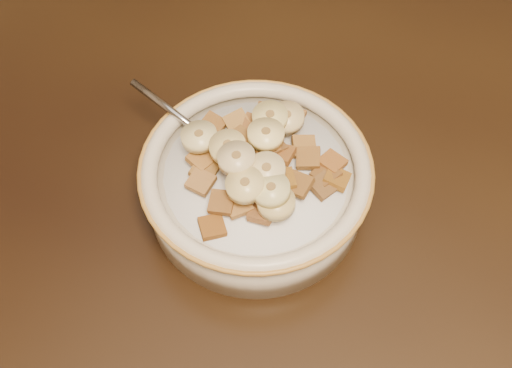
% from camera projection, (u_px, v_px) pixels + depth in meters
% --- Properties ---
extents(cereal_bowl, '(0.19, 0.19, 0.05)m').
position_uv_depth(cereal_bowl, '(256.00, 188.00, 0.57)').
color(cereal_bowl, beige).
rests_on(cereal_bowl, table).
extents(milk, '(0.16, 0.16, 0.00)m').
position_uv_depth(milk, '(256.00, 174.00, 0.55)').
color(milk, white).
rests_on(milk, cereal_bowl).
extents(spoon, '(0.05, 0.04, 0.01)m').
position_uv_depth(spoon, '(228.00, 153.00, 0.56)').
color(spoon, '#A6A6A6').
rests_on(spoon, cereal_bowl).
extents(cereal_square_0, '(0.02, 0.02, 0.01)m').
position_uv_depth(cereal_square_0, '(299.00, 185.00, 0.53)').
color(cereal_square_0, brown).
rests_on(cereal_square_0, milk).
extents(cereal_square_1, '(0.03, 0.03, 0.01)m').
position_uv_depth(cereal_square_1, '(326.00, 175.00, 0.54)').
color(cereal_square_1, brown).
rests_on(cereal_square_1, milk).
extents(cereal_square_2, '(0.02, 0.02, 0.01)m').
position_uv_depth(cereal_square_2, '(204.00, 170.00, 0.54)').
color(cereal_square_2, brown).
rests_on(cereal_square_2, milk).
extents(cereal_square_3, '(0.03, 0.03, 0.01)m').
position_uv_depth(cereal_square_3, '(241.00, 138.00, 0.55)').
color(cereal_square_3, brown).
rests_on(cereal_square_3, milk).
extents(cereal_square_4, '(0.02, 0.02, 0.01)m').
position_uv_depth(cereal_square_4, '(254.00, 126.00, 0.57)').
color(cereal_square_4, brown).
rests_on(cereal_square_4, milk).
extents(cereal_square_5, '(0.03, 0.03, 0.01)m').
position_uv_depth(cereal_square_5, '(282.00, 180.00, 0.53)').
color(cereal_square_5, '#905E17').
rests_on(cereal_square_5, milk).
extents(cereal_square_6, '(0.02, 0.02, 0.01)m').
position_uv_depth(cereal_square_6, '(263.00, 213.00, 0.52)').
color(cereal_square_6, '#9C5F37').
rests_on(cereal_square_6, milk).
extents(cereal_square_7, '(0.03, 0.03, 0.01)m').
position_uv_depth(cereal_square_7, '(271.00, 174.00, 0.52)').
color(cereal_square_7, '#9C591D').
rests_on(cereal_square_7, milk).
extents(cereal_square_8, '(0.02, 0.02, 0.01)m').
position_uv_depth(cereal_square_8, '(268.00, 134.00, 0.55)').
color(cereal_square_8, olive).
rests_on(cereal_square_8, milk).
extents(cereal_square_9, '(0.02, 0.02, 0.01)m').
position_uv_depth(cereal_square_9, '(292.00, 116.00, 0.58)').
color(cereal_square_9, olive).
rests_on(cereal_square_9, milk).
extents(cereal_square_10, '(0.03, 0.03, 0.01)m').
position_uv_depth(cereal_square_10, '(202.00, 159.00, 0.54)').
color(cereal_square_10, brown).
rests_on(cereal_square_10, milk).
extents(cereal_square_11, '(0.03, 0.03, 0.01)m').
position_uv_depth(cereal_square_11, '(266.00, 146.00, 0.54)').
color(cereal_square_11, olive).
rests_on(cereal_square_11, milk).
extents(cereal_square_12, '(0.02, 0.02, 0.01)m').
position_uv_depth(cereal_square_12, '(264.00, 124.00, 0.57)').
color(cereal_square_12, brown).
rests_on(cereal_square_12, milk).
extents(cereal_square_13, '(0.03, 0.03, 0.01)m').
position_uv_depth(cereal_square_13, '(276.00, 125.00, 0.57)').
color(cereal_square_13, brown).
rests_on(cereal_square_13, milk).
extents(cereal_square_14, '(0.02, 0.02, 0.01)m').
position_uv_depth(cereal_square_14, '(337.00, 178.00, 0.54)').
color(cereal_square_14, brown).
rests_on(cereal_square_14, milk).
extents(cereal_square_15, '(0.02, 0.02, 0.01)m').
position_uv_depth(cereal_square_15, '(213.00, 125.00, 0.57)').
color(cereal_square_15, brown).
rests_on(cereal_square_15, milk).
extents(cereal_square_16, '(0.03, 0.03, 0.01)m').
position_uv_depth(cereal_square_16, '(238.00, 204.00, 0.52)').
color(cereal_square_16, olive).
rests_on(cereal_square_16, milk).
extents(cereal_square_17, '(0.03, 0.03, 0.01)m').
position_uv_depth(cereal_square_17, '(212.00, 227.00, 0.52)').
color(cereal_square_17, brown).
rests_on(cereal_square_17, milk).
extents(cereal_square_18, '(0.03, 0.03, 0.01)m').
position_uv_depth(cereal_square_18, '(202.00, 141.00, 0.56)').
color(cereal_square_18, brown).
rests_on(cereal_square_18, milk).
extents(cereal_square_19, '(0.02, 0.02, 0.01)m').
position_uv_depth(cereal_square_19, '(222.00, 202.00, 0.52)').
color(cereal_square_19, brown).
rests_on(cereal_square_19, milk).
extents(cereal_square_20, '(0.03, 0.03, 0.01)m').
position_uv_depth(cereal_square_20, '(304.00, 146.00, 0.56)').
color(cereal_square_20, olive).
rests_on(cereal_square_20, milk).
extents(cereal_square_21, '(0.02, 0.02, 0.01)m').
position_uv_depth(cereal_square_21, '(201.00, 182.00, 0.53)').
color(cereal_square_21, brown).
rests_on(cereal_square_21, milk).
extents(cereal_square_22, '(0.03, 0.03, 0.01)m').
position_uv_depth(cereal_square_22, '(268.00, 145.00, 0.54)').
color(cereal_square_22, '#954E20').
rests_on(cereal_square_22, milk).
extents(cereal_square_23, '(0.02, 0.02, 0.01)m').
position_uv_depth(cereal_square_23, '(281.00, 154.00, 0.54)').
color(cereal_square_23, brown).
rests_on(cereal_square_23, milk).
extents(cereal_square_24, '(0.03, 0.03, 0.01)m').
position_uv_depth(cereal_square_24, '(237.00, 123.00, 0.57)').
color(cereal_square_24, olive).
rests_on(cereal_square_24, milk).
extents(cereal_square_25, '(0.03, 0.03, 0.01)m').
position_uv_depth(cereal_square_25, '(251.00, 174.00, 0.52)').
color(cereal_square_25, '#9D631F').
rests_on(cereal_square_25, milk).
extents(cereal_square_26, '(0.03, 0.03, 0.01)m').
position_uv_depth(cereal_square_26, '(332.00, 162.00, 0.55)').
color(cereal_square_26, brown).
rests_on(cereal_square_26, milk).
extents(cereal_square_27, '(0.03, 0.03, 0.01)m').
position_uv_depth(cereal_square_27, '(308.00, 158.00, 0.55)').
color(cereal_square_27, brown).
rests_on(cereal_square_27, milk).
extents(cereal_square_28, '(0.02, 0.02, 0.01)m').
position_uv_depth(cereal_square_28, '(267.00, 113.00, 0.58)').
color(cereal_square_28, olive).
rests_on(cereal_square_28, milk).
extents(cereal_square_29, '(0.03, 0.03, 0.01)m').
position_uv_depth(cereal_square_29, '(272.00, 145.00, 0.54)').
color(cereal_square_29, brown).
rests_on(cereal_square_29, milk).
extents(cereal_square_30, '(0.03, 0.03, 0.01)m').
position_uv_depth(cereal_square_30, '(323.00, 186.00, 0.54)').
color(cereal_square_30, brown).
rests_on(cereal_square_30, milk).
extents(cereal_square_31, '(0.02, 0.02, 0.01)m').
position_uv_depth(cereal_square_31, '(263.00, 187.00, 0.52)').
color(cereal_square_31, brown).
rests_on(cereal_square_31, milk).
extents(banana_slice_0, '(0.04, 0.04, 0.01)m').
position_uv_depth(banana_slice_0, '(276.00, 203.00, 0.51)').
color(banana_slice_0, '#D6BE7E').
rests_on(banana_slice_0, milk).
extents(banana_slice_1, '(0.04, 0.04, 0.01)m').
position_uv_depth(banana_slice_1, '(236.00, 158.00, 0.52)').
color(banana_slice_1, '#D0BC85').
rests_on(banana_slice_1, milk).
extents(banana_slice_2, '(0.04, 0.04, 0.01)m').
position_uv_depth(banana_slice_2, '(245.00, 185.00, 0.51)').
color(banana_slice_2, '#D5C36E').
rests_on(banana_slice_2, milk).
extents(banana_slice_3, '(0.04, 0.04, 0.01)m').
position_uv_depth(banana_slice_3, '(228.00, 147.00, 0.53)').
color(banana_slice_3, '#F3D57E').
rests_on(banana_slice_3, milk).
extents(banana_slice_4, '(0.04, 0.04, 0.01)m').
position_uv_depth(banana_slice_4, '(270.00, 117.00, 0.55)').
color(banana_slice_4, '#EEE295').
rests_on(banana_slice_4, milk).
extents(banana_slice_5, '(0.04, 0.04, 0.01)m').
position_uv_depth(banana_slice_5, '(271.00, 190.00, 0.51)').
color(banana_slice_5, '#EBE393').
rests_on(banana_slice_5, milk).
extents(banana_slice_6, '(0.04, 0.04, 0.01)m').
position_uv_depth(banana_slice_6, '(287.00, 118.00, 0.56)').
color(banana_slice_6, beige).
rests_on(banana_slice_6, milk).
extents(banana_slice_7, '(0.04, 0.04, 0.01)m').
position_uv_depth(banana_slice_7, '(266.00, 135.00, 0.53)').
color(banana_slice_7, '#FDE18C').
rests_on(banana_slice_7, milk).
extents(banana_slice_8, '(0.04, 0.04, 0.01)m').
position_uv_depth(banana_slice_8, '(199.00, 137.00, 0.54)').
color(banana_slice_8, '#D4C57E').
rests_on(banana_slice_8, milk).
extents(banana_slice_9, '(0.04, 0.04, 0.01)m').
position_uv_depth(banana_slice_9, '(266.00, 170.00, 0.52)').
color(banana_slice_9, '#D1BE8A').
rests_on(banana_slice_9, milk).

